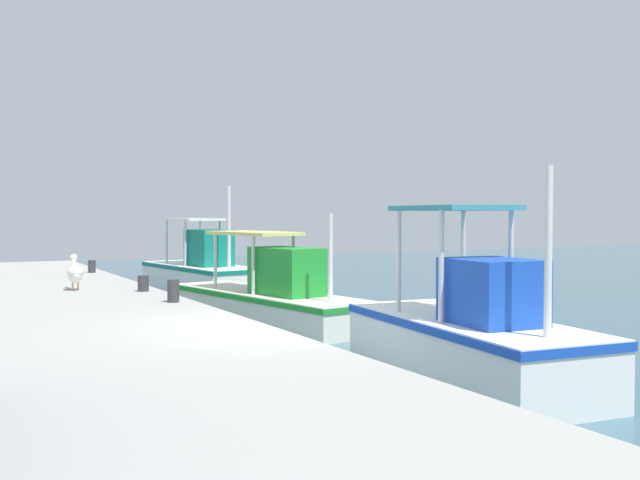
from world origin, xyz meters
TOP-DOWN VIEW (x-y plane):
  - fishing_boat_nearest at (-11.76, 2.95)m, footprint 5.54×2.41m
  - fishing_boat_second at (-5.02, 2.30)m, footprint 6.56×2.70m
  - fishing_boat_third at (1.86, 2.48)m, footprint 4.97×2.31m
  - pelican at (-6.87, -1.76)m, footprint 0.96×0.41m
  - mooring_bollard_nearest at (-11.79, -0.45)m, footprint 0.22×0.22m
  - mooring_bollard_second at (-5.89, -0.45)m, footprint 0.25×0.25m
  - mooring_bollard_third at (-3.60, -0.45)m, footprint 0.24×0.24m

SIDE VIEW (x-z plane):
  - fishing_boat_second at x=-5.02m, z-range -0.69..1.87m
  - fishing_boat_third at x=1.86m, z-range -0.90..2.27m
  - fishing_boat_nearest at x=-11.76m, z-range -1.00..2.40m
  - mooring_bollard_second at x=-5.89m, z-range 0.80..1.16m
  - mooring_bollard_nearest at x=-11.79m, z-range 0.80..1.17m
  - mooring_bollard_third at x=-3.60m, z-range 0.80..1.25m
  - pelican at x=-6.87m, z-range 0.79..1.61m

